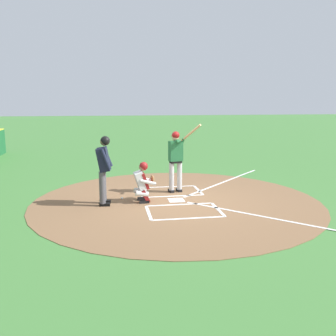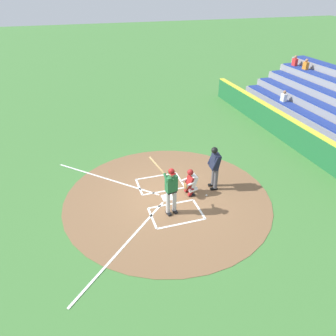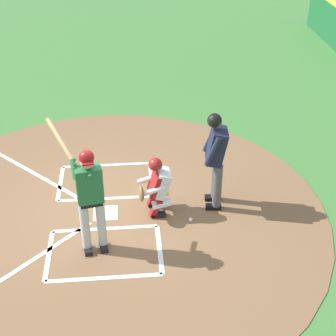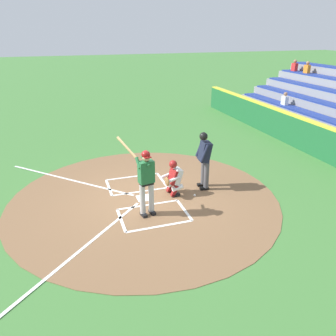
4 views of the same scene
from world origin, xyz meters
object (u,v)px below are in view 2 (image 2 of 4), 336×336
Objects in this scene: catcher at (190,182)px; baseball at (207,195)px; batter at (171,188)px; plate_umpire at (215,165)px.

catcher reaches higher than baseball.
batter is 28.76× the size of baseball.
catcher is 1.17m from plate_umpire.
plate_umpire is 1.24m from baseball.
plate_umpire is (0.14, -1.05, 0.49)m from catcher.
plate_umpire is (1.04, -2.15, -0.02)m from batter.
baseball is at bearing -119.74° from catcher.
plate_umpire is at bearing -45.94° from baseball.
catcher is at bearing 60.26° from baseball.
batter is at bearing 115.87° from plate_umpire.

